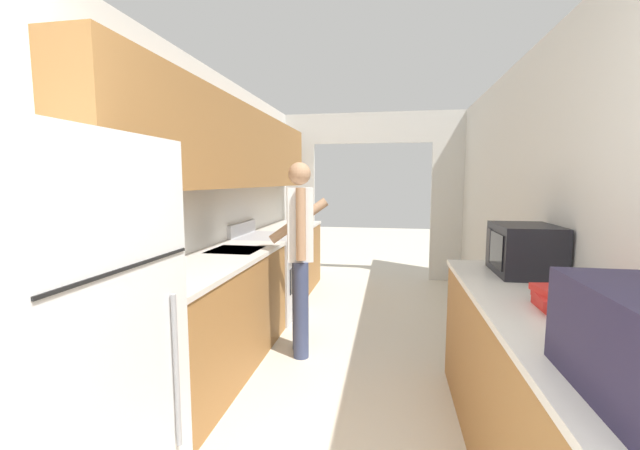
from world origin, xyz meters
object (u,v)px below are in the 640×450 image
microwave (524,250)px  book_stack (566,301)px  range_oven (268,275)px  person (300,253)px  refrigerator (44,360)px

microwave → book_stack: 0.75m
range_oven → book_stack: size_ratio=3.65×
book_stack → person: bearing=140.5°
person → microwave: bearing=-124.9°
range_oven → person: size_ratio=0.63×
range_oven → person: person is taller
refrigerator → range_oven: size_ratio=1.60×
microwave → range_oven: bearing=146.8°
refrigerator → person: refrigerator is taller
refrigerator → range_oven: (-0.06, 2.88, -0.37)m
refrigerator → book_stack: refrigerator is taller
range_oven → book_stack: (2.11, -2.16, 0.49)m
person → range_oven: bearing=16.1°
book_stack → microwave: bearing=86.3°
book_stack → range_oven: bearing=134.4°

